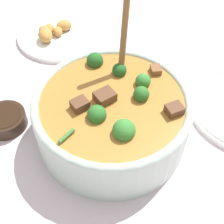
% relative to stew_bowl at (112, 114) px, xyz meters
% --- Properties ---
extents(ground_plane, '(4.00, 4.00, 0.00)m').
position_rel_stew_bowl_xyz_m(ground_plane, '(0.00, 0.00, -0.06)').
color(ground_plane, silver).
extents(stew_bowl, '(0.30, 0.30, 0.32)m').
position_rel_stew_bowl_xyz_m(stew_bowl, '(0.00, 0.00, 0.00)').
color(stew_bowl, '#B2C6BC').
rests_on(stew_bowl, ground_plane).
extents(condiment_bowl, '(0.09, 0.09, 0.03)m').
position_rel_stew_bowl_xyz_m(condiment_bowl, '(0.22, -0.00, -0.05)').
color(condiment_bowl, black).
rests_on(condiment_bowl, ground_plane).
extents(food_plate, '(0.25, 0.25, 0.05)m').
position_rel_stew_bowl_xyz_m(food_plate, '(0.18, -0.32, -0.05)').
color(food_plate, white).
rests_on(food_plate, ground_plane).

